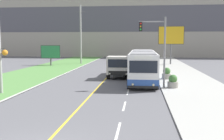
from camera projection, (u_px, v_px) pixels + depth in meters
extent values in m
cube|color=silver|center=(118.00, 131.00, 12.03)|extent=(0.12, 2.40, 0.01)
cube|color=silver|center=(124.00, 106.00, 16.57)|extent=(0.12, 2.40, 0.01)
cube|color=silver|center=(128.00, 92.00, 21.12)|extent=(0.12, 2.40, 0.01)
cube|color=silver|center=(130.00, 83.00, 25.66)|extent=(0.12, 2.40, 0.01)
cube|color=silver|center=(132.00, 76.00, 30.20)|extent=(0.12, 2.40, 0.01)
cube|color=silver|center=(133.00, 72.00, 34.75)|extent=(0.12, 2.40, 0.01)
cube|color=silver|center=(134.00, 68.00, 39.29)|extent=(0.12, 2.40, 0.01)
cube|color=gray|center=(127.00, 22.00, 68.49)|extent=(80.00, 8.00, 18.03)
cube|color=#4C4C56|center=(126.00, 19.00, 64.47)|extent=(80.00, 0.04, 6.31)
cube|color=white|center=(143.00, 68.00, 23.74)|extent=(2.55, 5.49, 2.69)
cube|color=#2D519E|center=(143.00, 79.00, 23.85)|extent=(2.57, 5.51, 0.70)
cube|color=black|center=(143.00, 64.00, 23.70)|extent=(2.57, 5.05, 0.94)
cube|color=gray|center=(143.00, 53.00, 23.59)|extent=(2.17, 4.94, 0.08)
cube|color=white|center=(143.00, 62.00, 30.05)|extent=(2.55, 5.49, 2.69)
cube|color=#2D519E|center=(142.00, 71.00, 30.16)|extent=(2.57, 5.51, 0.70)
cube|color=black|center=(143.00, 59.00, 30.01)|extent=(2.57, 5.05, 0.94)
cube|color=gray|center=(143.00, 50.00, 29.90)|extent=(2.17, 4.94, 0.08)
cube|color=#474747|center=(143.00, 65.00, 26.90)|extent=(2.35, 0.90, 2.48)
cube|color=black|center=(143.00, 67.00, 20.97)|extent=(2.24, 0.04, 0.99)
cube|color=black|center=(143.00, 87.00, 21.14)|extent=(2.50, 0.06, 0.20)
sphere|color=#F4EAB2|center=(133.00, 85.00, 21.20)|extent=(0.20, 0.20, 0.20)
sphere|color=#F4EAB2|center=(153.00, 85.00, 21.02)|extent=(0.20, 0.20, 0.20)
cube|color=white|center=(143.00, 57.00, 20.88)|extent=(1.40, 0.04, 0.28)
cylinder|color=black|center=(129.00, 83.00, 22.48)|extent=(0.28, 1.00, 1.00)
cylinder|color=black|center=(157.00, 83.00, 22.22)|extent=(0.28, 1.00, 1.00)
cylinder|color=black|center=(130.00, 78.00, 25.73)|extent=(0.28, 1.00, 1.00)
cylinder|color=black|center=(155.00, 78.00, 25.47)|extent=(0.28, 1.00, 1.00)
cylinder|color=black|center=(132.00, 71.00, 30.85)|extent=(0.28, 1.00, 1.00)
cylinder|color=black|center=(153.00, 72.00, 30.59)|extent=(0.28, 1.00, 1.00)
cube|color=black|center=(120.00, 72.00, 30.34)|extent=(1.12, 6.40, 0.20)
cube|color=beige|center=(119.00, 65.00, 28.21)|extent=(2.49, 2.32, 1.89)
cube|color=black|center=(118.00, 63.00, 27.01)|extent=(2.12, 0.04, 0.85)
cube|color=black|center=(118.00, 73.00, 27.12)|extent=(1.99, 0.06, 0.44)
sphere|color=silver|center=(110.00, 74.00, 27.21)|extent=(0.18, 0.18, 0.18)
sphere|color=silver|center=(126.00, 74.00, 27.02)|extent=(0.18, 0.18, 0.18)
cube|color=slate|center=(121.00, 70.00, 31.59)|extent=(2.37, 3.83, 0.12)
cube|color=slate|center=(112.00, 66.00, 31.66)|extent=(0.12, 3.83, 1.10)
cube|color=slate|center=(131.00, 66.00, 31.42)|extent=(0.12, 3.83, 1.10)
cube|color=slate|center=(120.00, 67.00, 29.71)|extent=(2.37, 0.12, 1.10)
cube|color=slate|center=(122.00, 64.00, 33.37)|extent=(2.37, 0.12, 1.10)
cube|color=slate|center=(120.00, 61.00, 29.63)|extent=(2.37, 0.12, 0.24)
cylinder|color=black|center=(108.00, 74.00, 28.22)|extent=(0.30, 1.04, 1.04)
cylinder|color=black|center=(130.00, 74.00, 27.97)|extent=(0.30, 1.04, 1.04)
cylinder|color=black|center=(112.00, 70.00, 31.92)|extent=(0.30, 1.04, 1.04)
cylinder|color=black|center=(131.00, 71.00, 31.67)|extent=(0.30, 1.04, 1.04)
sphere|color=orange|center=(5.00, 53.00, 20.13)|extent=(0.44, 0.44, 0.44)
cylinder|color=#333333|center=(2.00, 48.00, 20.11)|extent=(0.45, 0.04, 0.04)
cylinder|color=#9E9E99|center=(81.00, 35.00, 46.46)|extent=(0.28, 0.28, 10.36)
cylinder|color=#4C4C4C|center=(80.00, 12.00, 46.03)|extent=(1.80, 0.08, 0.08)
cylinder|color=slate|center=(165.00, 53.00, 22.31)|extent=(0.16, 0.16, 6.11)
cylinder|color=slate|center=(152.00, 22.00, 22.13)|extent=(2.20, 0.10, 0.10)
cube|color=black|center=(141.00, 27.00, 22.28)|extent=(0.28, 0.24, 0.80)
sphere|color=red|center=(141.00, 24.00, 22.12)|extent=(0.14, 0.14, 0.14)
sphere|color=orange|center=(141.00, 26.00, 22.15)|extent=(0.14, 0.14, 0.14)
sphere|color=green|center=(141.00, 29.00, 22.18)|extent=(0.14, 0.14, 0.14)
cylinder|color=#59595B|center=(171.00, 54.00, 45.09)|extent=(0.24, 0.24, 3.57)
cube|color=#333333|center=(171.00, 35.00, 44.73)|extent=(4.35, 0.20, 3.09)
cube|color=gold|center=(171.00, 35.00, 44.62)|extent=(4.19, 0.02, 2.93)
cylinder|color=#59595B|center=(51.00, 62.00, 43.64)|extent=(0.24, 0.24, 1.27)
cube|color=#333333|center=(51.00, 52.00, 43.45)|extent=(3.33, 0.20, 2.18)
cube|color=#287547|center=(50.00, 52.00, 43.34)|extent=(3.17, 0.02, 2.02)
cylinder|color=gray|center=(173.00, 85.00, 22.61)|extent=(0.92, 0.92, 0.51)
sphere|color=#3D6B33|center=(173.00, 79.00, 22.55)|extent=(0.73, 0.73, 0.73)
cylinder|color=gray|center=(167.00, 76.00, 27.82)|extent=(0.98, 0.98, 0.54)
sphere|color=#3D6B33|center=(167.00, 71.00, 27.76)|extent=(0.79, 0.79, 0.79)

